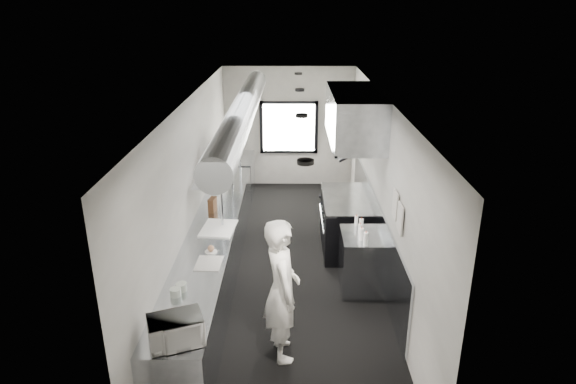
{
  "coord_description": "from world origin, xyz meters",
  "views": [
    {
      "loc": [
        0.07,
        -7.45,
        4.18
      ],
      "look_at": [
        0.01,
        -0.2,
        1.39
      ],
      "focal_mm": 31.23,
      "sensor_mm": 36.0,
      "label": 1
    }
  ],
  "objects_px": {
    "deli_tub_a": "(175,292)",
    "deli_tub_b": "(181,287)",
    "line_cook": "(282,290)",
    "cutting_board": "(218,228)",
    "plate_stack_a": "(213,162)",
    "squeeze_bottle_a": "(366,239)",
    "prep_counter": "(214,255)",
    "bottle_station": "(362,262)",
    "small_plate": "(211,252)",
    "squeeze_bottle_c": "(360,229)",
    "pass_shelf": "(220,160)",
    "plate_stack_d": "(225,139)",
    "range": "(346,222)",
    "plate_stack_c": "(220,145)",
    "squeeze_bottle_b": "(361,234)",
    "microwave": "(176,330)",
    "exhaust_hood": "(354,116)",
    "squeeze_bottle_d": "(361,225)",
    "knife_block": "(213,205)",
    "squeeze_bottle_e": "(356,221)",
    "plate_stack_b": "(214,156)",
    "far_work_table": "(238,177)"
  },
  "relations": [
    {
      "from": "line_cook",
      "to": "deli_tub_b",
      "type": "height_order",
      "value": "line_cook"
    },
    {
      "from": "plate_stack_c",
      "to": "knife_block",
      "type": "bearing_deg",
      "value": -90.73
    },
    {
      "from": "knife_block",
      "to": "squeeze_bottle_c",
      "type": "bearing_deg",
      "value": -10.96
    },
    {
      "from": "bottle_station",
      "to": "small_plate",
      "type": "relative_size",
      "value": 5.13
    },
    {
      "from": "exhaust_hood",
      "to": "plate_stack_b",
      "type": "relative_size",
      "value": 6.89
    },
    {
      "from": "range",
      "to": "squeeze_bottle_a",
      "type": "height_order",
      "value": "squeeze_bottle_a"
    },
    {
      "from": "deli_tub_b",
      "to": "squeeze_bottle_e",
      "type": "distance_m",
      "value": 3.0
    },
    {
      "from": "deli_tub_a",
      "to": "squeeze_bottle_a",
      "type": "xyz_separation_m",
      "value": [
        2.43,
        1.33,
        0.05
      ]
    },
    {
      "from": "plate_stack_a",
      "to": "line_cook",
      "type": "bearing_deg",
      "value": -65.83
    },
    {
      "from": "squeeze_bottle_e",
      "to": "squeeze_bottle_c",
      "type": "bearing_deg",
      "value": -86.46
    },
    {
      "from": "microwave",
      "to": "exhaust_hood",
      "type": "bearing_deg",
      "value": 39.59
    },
    {
      "from": "cutting_board",
      "to": "deli_tub_b",
      "type": "bearing_deg",
      "value": -96.66
    },
    {
      "from": "cutting_board",
      "to": "plate_stack_d",
      "type": "distance_m",
      "value": 2.32
    },
    {
      "from": "plate_stack_d",
      "to": "squeeze_bottle_c",
      "type": "height_order",
      "value": "plate_stack_d"
    },
    {
      "from": "cutting_board",
      "to": "squeeze_bottle_c",
      "type": "relative_size",
      "value": 4.04
    },
    {
      "from": "small_plate",
      "to": "squeeze_bottle_c",
      "type": "bearing_deg",
      "value": 15.6
    },
    {
      "from": "small_plate",
      "to": "squeeze_bottle_e",
      "type": "distance_m",
      "value": 2.31
    },
    {
      "from": "squeeze_bottle_a",
      "to": "plate_stack_b",
      "type": "bearing_deg",
      "value": 145.43
    },
    {
      "from": "plate_stack_a",
      "to": "plate_stack_c",
      "type": "relative_size",
      "value": 0.83
    },
    {
      "from": "bottle_station",
      "to": "far_work_table",
      "type": "bearing_deg",
      "value": 120.53
    },
    {
      "from": "squeeze_bottle_d",
      "to": "plate_stack_a",
      "type": "bearing_deg",
      "value": 159.08
    },
    {
      "from": "exhaust_hood",
      "to": "bottle_station",
      "type": "distance_m",
      "value": 2.39
    },
    {
      "from": "pass_shelf",
      "to": "small_plate",
      "type": "bearing_deg",
      "value": -86.39
    },
    {
      "from": "deli_tub_a",
      "to": "small_plate",
      "type": "height_order",
      "value": "deli_tub_a"
    },
    {
      "from": "knife_block",
      "to": "squeeze_bottle_a",
      "type": "height_order",
      "value": "knife_block"
    },
    {
      "from": "plate_stack_a",
      "to": "squeeze_bottle_a",
      "type": "xyz_separation_m",
      "value": [
        2.34,
        -1.38,
        -0.7
      ]
    },
    {
      "from": "bottle_station",
      "to": "plate_stack_a",
      "type": "xyz_separation_m",
      "value": [
        -2.36,
        1.05,
        1.25
      ]
    },
    {
      "from": "cutting_board",
      "to": "pass_shelf",
      "type": "bearing_deg",
      "value": 95.34
    },
    {
      "from": "range",
      "to": "bottle_station",
      "type": "distance_m",
      "value": 1.4
    },
    {
      "from": "prep_counter",
      "to": "bottle_station",
      "type": "relative_size",
      "value": 6.67
    },
    {
      "from": "range",
      "to": "cutting_board",
      "type": "relative_size",
      "value": 2.47
    },
    {
      "from": "line_cook",
      "to": "cutting_board",
      "type": "relative_size",
      "value": 2.84
    },
    {
      "from": "prep_counter",
      "to": "squeeze_bottle_a",
      "type": "height_order",
      "value": "squeeze_bottle_a"
    },
    {
      "from": "squeeze_bottle_d",
      "to": "squeeze_bottle_e",
      "type": "height_order",
      "value": "squeeze_bottle_d"
    },
    {
      "from": "plate_stack_d",
      "to": "squeeze_bottle_b",
      "type": "distance_m",
      "value": 3.48
    },
    {
      "from": "deli_tub_a",
      "to": "deli_tub_b",
      "type": "xyz_separation_m",
      "value": [
        0.05,
        0.11,
        0.0
      ]
    },
    {
      "from": "exhaust_hood",
      "to": "plate_stack_a",
      "type": "relative_size",
      "value": 8.25
    },
    {
      "from": "plate_stack_d",
      "to": "squeeze_bottle_a",
      "type": "xyz_separation_m",
      "value": [
        2.31,
        -2.69,
        -0.74
      ]
    },
    {
      "from": "far_work_table",
      "to": "squeeze_bottle_c",
      "type": "relative_size",
      "value": 7.47
    },
    {
      "from": "prep_counter",
      "to": "cutting_board",
      "type": "distance_m",
      "value": 0.47
    },
    {
      "from": "exhaust_hood",
      "to": "squeeze_bottle_d",
      "type": "distance_m",
      "value": 1.87
    },
    {
      "from": "range",
      "to": "plate_stack_c",
      "type": "distance_m",
      "value": 2.65
    },
    {
      "from": "plate_stack_d",
      "to": "range",
      "type": "bearing_deg",
      "value": -23.25
    },
    {
      "from": "bottle_station",
      "to": "pass_shelf",
      "type": "bearing_deg",
      "value": 144.01
    },
    {
      "from": "microwave",
      "to": "squeeze_bottle_d",
      "type": "xyz_separation_m",
      "value": [
        2.23,
        2.68,
        -0.05
      ]
    },
    {
      "from": "cutting_board",
      "to": "line_cook",
      "type": "bearing_deg",
      "value": -60.21
    },
    {
      "from": "microwave",
      "to": "plate_stack_d",
      "type": "xyz_separation_m",
      "value": [
        -0.09,
        4.89,
        0.69
      ]
    },
    {
      "from": "line_cook",
      "to": "plate_stack_a",
      "type": "xyz_separation_m",
      "value": [
        -1.17,
        2.61,
        0.78
      ]
    },
    {
      "from": "pass_shelf",
      "to": "cutting_board",
      "type": "distance_m",
      "value": 1.63
    },
    {
      "from": "plate_stack_c",
      "to": "squeeze_bottle_b",
      "type": "distance_m",
      "value": 3.24
    }
  ]
}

